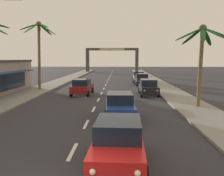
{
  "coord_description": "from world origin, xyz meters",
  "views": [
    {
      "loc": [
        1.93,
        -6.1,
        3.88
      ],
      "look_at": [
        1.54,
        8.0,
        2.2
      ],
      "focal_mm": 40.07,
      "sensor_mm": 36.0,
      "label": 1
    }
  ],
  "objects_px": {
    "sedan_lead_at_stop_bar": "(118,143)",
    "town_gateway_arch": "(112,56)",
    "sedan_parked_far_kerb": "(148,87)",
    "palm_right_second": "(202,46)",
    "traffic_signal_mast": "(180,4)",
    "sedan_oncoming_far": "(82,87)",
    "sedan_third_in_queue": "(120,106)",
    "sedan_parked_mid_kerb": "(139,77)",
    "palm_left_third": "(39,40)",
    "sedan_parked_nearest_kerb": "(142,79)"
  },
  "relations": [
    {
      "from": "sedan_parked_far_kerb",
      "to": "palm_right_second",
      "type": "xyz_separation_m",
      "value": [
        3.22,
        -6.87,
        3.96
      ]
    },
    {
      "from": "sedan_lead_at_stop_bar",
      "to": "sedan_parked_mid_kerb",
      "type": "distance_m",
      "value": 33.13
    },
    {
      "from": "sedan_lead_at_stop_bar",
      "to": "sedan_third_in_queue",
      "type": "distance_m",
      "value": 7.0
    },
    {
      "from": "sedan_lead_at_stop_bar",
      "to": "sedan_parked_mid_kerb",
      "type": "xyz_separation_m",
      "value": [
        3.31,
        32.97,
        0.0
      ]
    },
    {
      "from": "sedan_third_in_queue",
      "to": "sedan_parked_nearest_kerb",
      "type": "height_order",
      "value": "same"
    },
    {
      "from": "sedan_parked_mid_kerb",
      "to": "palm_left_third",
      "type": "relative_size",
      "value": 0.55
    },
    {
      "from": "traffic_signal_mast",
      "to": "sedan_oncoming_far",
      "type": "distance_m",
      "value": 21.88
    },
    {
      "from": "sedan_parked_mid_kerb",
      "to": "palm_right_second",
      "type": "distance_m",
      "value": 22.83
    },
    {
      "from": "sedan_parked_far_kerb",
      "to": "palm_right_second",
      "type": "distance_m",
      "value": 8.55
    },
    {
      "from": "sedan_lead_at_stop_bar",
      "to": "sedan_third_in_queue",
      "type": "height_order",
      "value": "same"
    },
    {
      "from": "sedan_third_in_queue",
      "to": "sedan_oncoming_far",
      "type": "relative_size",
      "value": 0.99
    },
    {
      "from": "sedan_lead_at_stop_bar",
      "to": "sedan_parked_far_kerb",
      "type": "distance_m",
      "value": 17.83
    },
    {
      "from": "sedan_parked_mid_kerb",
      "to": "town_gateway_arch",
      "type": "height_order",
      "value": "town_gateway_arch"
    },
    {
      "from": "palm_left_third",
      "to": "sedan_oncoming_far",
      "type": "bearing_deg",
      "value": -31.54
    },
    {
      "from": "sedan_oncoming_far",
      "to": "palm_left_third",
      "type": "xyz_separation_m",
      "value": [
        -5.56,
        3.41,
        5.18
      ]
    },
    {
      "from": "sedan_parked_mid_kerb",
      "to": "traffic_signal_mast",
      "type": "bearing_deg",
      "value": -93.11
    },
    {
      "from": "sedan_lead_at_stop_bar",
      "to": "sedan_parked_mid_kerb",
      "type": "relative_size",
      "value": 1.0
    },
    {
      "from": "sedan_lead_at_stop_bar",
      "to": "town_gateway_arch",
      "type": "xyz_separation_m",
      "value": [
        -1.92,
        62.19,
        3.54
      ]
    },
    {
      "from": "sedan_parked_nearest_kerb",
      "to": "palm_left_third",
      "type": "height_order",
      "value": "palm_left_third"
    },
    {
      "from": "sedan_third_in_queue",
      "to": "sedan_oncoming_far",
      "type": "bearing_deg",
      "value": 110.38
    },
    {
      "from": "traffic_signal_mast",
      "to": "sedan_third_in_queue",
      "type": "distance_m",
      "value": 11.02
    },
    {
      "from": "town_gateway_arch",
      "to": "sedan_parked_mid_kerb",
      "type": "bearing_deg",
      "value": -79.87
    },
    {
      "from": "sedan_parked_nearest_kerb",
      "to": "sedan_oncoming_far",
      "type": "bearing_deg",
      "value": -126.17
    },
    {
      "from": "sedan_oncoming_far",
      "to": "sedan_parked_mid_kerb",
      "type": "bearing_deg",
      "value": 64.69
    },
    {
      "from": "sedan_parked_nearest_kerb",
      "to": "palm_left_third",
      "type": "bearing_deg",
      "value": -153.1
    },
    {
      "from": "sedan_parked_mid_kerb",
      "to": "palm_left_third",
      "type": "height_order",
      "value": "palm_left_third"
    },
    {
      "from": "sedan_parked_mid_kerb",
      "to": "town_gateway_arch",
      "type": "bearing_deg",
      "value": 100.13
    },
    {
      "from": "sedan_parked_mid_kerb",
      "to": "palm_left_third",
      "type": "distance_m",
      "value": 18.17
    },
    {
      "from": "sedan_lead_at_stop_bar",
      "to": "sedan_third_in_queue",
      "type": "bearing_deg",
      "value": 89.41
    },
    {
      "from": "sedan_parked_nearest_kerb",
      "to": "sedan_lead_at_stop_bar",
      "type": "bearing_deg",
      "value": -96.89
    },
    {
      "from": "sedan_parked_mid_kerb",
      "to": "town_gateway_arch",
      "type": "xyz_separation_m",
      "value": [
        -5.22,
        29.22,
        3.54
      ]
    },
    {
      "from": "sedan_third_in_queue",
      "to": "sedan_parked_far_kerb",
      "type": "relative_size",
      "value": 1.01
    },
    {
      "from": "traffic_signal_mast",
      "to": "palm_left_third",
      "type": "relative_size",
      "value": 1.31
    },
    {
      "from": "sedan_parked_far_kerb",
      "to": "town_gateway_arch",
      "type": "height_order",
      "value": "town_gateway_arch"
    },
    {
      "from": "sedan_parked_mid_kerb",
      "to": "palm_left_third",
      "type": "xyz_separation_m",
      "value": [
        -12.78,
        -11.84,
        5.18
      ]
    },
    {
      "from": "traffic_signal_mast",
      "to": "sedan_oncoming_far",
      "type": "relative_size",
      "value": 2.38
    },
    {
      "from": "sedan_parked_nearest_kerb",
      "to": "palm_right_second",
      "type": "bearing_deg",
      "value": -79.89
    },
    {
      "from": "sedan_oncoming_far",
      "to": "town_gateway_arch",
      "type": "distance_m",
      "value": 44.66
    },
    {
      "from": "sedan_parked_nearest_kerb",
      "to": "town_gateway_arch",
      "type": "height_order",
      "value": "town_gateway_arch"
    },
    {
      "from": "sedan_parked_far_kerb",
      "to": "palm_right_second",
      "type": "height_order",
      "value": "palm_right_second"
    },
    {
      "from": "sedan_parked_mid_kerb",
      "to": "sedan_parked_far_kerb",
      "type": "distance_m",
      "value": 15.41
    },
    {
      "from": "sedan_third_in_queue",
      "to": "palm_right_second",
      "type": "relative_size",
      "value": 0.7
    },
    {
      "from": "sedan_parked_nearest_kerb",
      "to": "palm_right_second",
      "type": "height_order",
      "value": "palm_right_second"
    },
    {
      "from": "sedan_oncoming_far",
      "to": "palm_right_second",
      "type": "bearing_deg",
      "value": -34.39
    },
    {
      "from": "sedan_third_in_queue",
      "to": "sedan_parked_nearest_kerb",
      "type": "xyz_separation_m",
      "value": [
        3.27,
        20.63,
        0.0
      ]
    },
    {
      "from": "sedan_third_in_queue",
      "to": "town_gateway_arch",
      "type": "bearing_deg",
      "value": 92.06
    },
    {
      "from": "traffic_signal_mast",
      "to": "palm_right_second",
      "type": "distance_m",
      "value": 14.68
    },
    {
      "from": "sedan_parked_nearest_kerb",
      "to": "palm_left_third",
      "type": "distance_m",
      "value": 15.27
    },
    {
      "from": "sedan_oncoming_far",
      "to": "town_gateway_arch",
      "type": "relative_size",
      "value": 0.31
    },
    {
      "from": "sedan_lead_at_stop_bar",
      "to": "sedan_parked_mid_kerb",
      "type": "bearing_deg",
      "value": 84.27
    }
  ]
}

